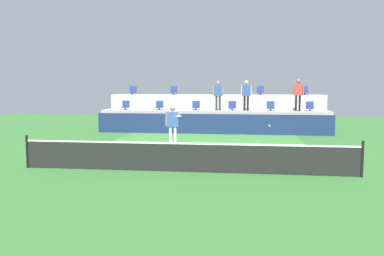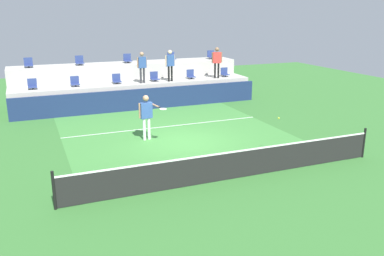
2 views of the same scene
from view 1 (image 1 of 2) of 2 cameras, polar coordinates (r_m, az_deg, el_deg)
ground_plane at (r=16.54m, az=1.15°, el=-3.30°), size 40.00×40.00×0.00m
court_inner_paint at (r=17.52m, az=1.51°, el=-2.77°), size 9.00×10.00×0.01m
court_service_line at (r=18.90m, az=1.96°, el=-2.11°), size 9.00×0.06×0.00m
tennis_net at (r=12.55m, az=-0.90°, el=-3.97°), size 10.48×0.08×1.07m
sponsor_backboard at (r=22.40m, az=2.87°, el=0.55°), size 13.00×0.16×1.10m
seating_tier_lower at (r=23.68m, az=3.13°, el=1.03°), size 13.00×1.80×1.25m
seating_tier_upper at (r=25.44m, az=3.45°, el=2.33°), size 13.00×1.80×2.10m
stadium_chair_lower_far_left at (r=24.54m, az=-9.29°, el=3.10°), size 0.44×0.40×0.52m
stadium_chair_lower_left at (r=24.02m, az=-4.59°, el=3.10°), size 0.44×0.40×0.52m
stadium_chair_lower_mid_left at (r=23.66m, az=0.55°, el=3.07°), size 0.44×0.40×0.52m
stadium_chair_lower_mid_right at (r=23.50m, az=5.65°, el=3.02°), size 0.44×0.40×0.52m
stadium_chair_lower_right at (r=23.53m, az=10.95°, el=2.95°), size 0.44×0.40×0.52m
stadium_chair_lower_far_right at (r=23.75m, az=16.19°, el=2.85°), size 0.44×0.40×0.52m
stadium_chair_upper_far_left at (r=26.25m, az=-8.29°, el=5.15°), size 0.44×0.40×0.52m
stadium_chair_upper_left at (r=25.66m, az=-2.59°, el=5.19°), size 0.44×0.40×0.52m
stadium_chair_upper_center at (r=25.32m, az=3.46°, el=5.18°), size 0.44×0.40×0.52m
stadium_chair_upper_right at (r=25.27m, az=9.55°, el=5.10°), size 0.44×0.40×0.52m
stadium_chair_upper_far_right at (r=25.50m, az=15.50°, el=4.98°), size 0.44×0.40×0.52m
tennis_player at (r=17.43m, az=-2.70°, el=0.92°), size 0.88×1.21×1.82m
spectator_in_white at (r=23.13m, az=3.68°, el=4.94°), size 0.59×0.26×1.67m
spectator_in_grey at (r=23.07m, az=7.62°, el=4.97°), size 0.60×0.27×1.71m
spectator_leaning_on_rail at (r=23.25m, az=14.64°, el=4.94°), size 0.61×0.29×1.76m
tennis_ball at (r=13.79m, az=10.79°, el=0.31°), size 0.07×0.07×0.07m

